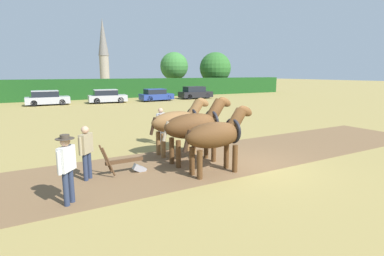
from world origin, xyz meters
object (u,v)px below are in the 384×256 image
Objects in this scene: farmer_at_plow at (86,149)px; parked_car_far_left at (47,98)px; church_spire at (104,51)px; parked_car_center_left at (156,95)px; draft_horse_lead_left at (217,135)px; parked_car_left at (107,96)px; draft_horse_lead_right at (196,125)px; plow at (128,164)px; farmer_onlooker_left at (67,163)px; draft_horse_trail_left at (178,122)px; farmer_beside_team at (161,123)px; tree_center_left at (174,66)px; parked_car_center at (195,93)px; tree_center at (215,68)px.

parked_car_far_left is (0.11, 24.74, -0.27)m from farmer_at_plow.
church_spire is 4.31× the size of parked_car_center_left.
draft_horse_lead_left reaches higher than parked_car_left.
draft_horse_lead_right reaches higher than farmer_at_plow.
draft_horse_lead_right is 25.06m from parked_car_center_left.
farmer_onlooker_left is at bearing -142.83° from plow.
farmer_at_plow is at bearing -161.27° from draft_horse_trail_left.
farmer_beside_team reaches higher than farmer_at_plow.
parked_car_far_left reaches higher than parked_car_center_left.
parked_car_far_left is 1.00× the size of parked_car_left.
farmer_at_plow reaches higher than plow.
church_spire reaches higher than tree_center_left.
church_spire is 6.05× the size of draft_horse_trail_left.
church_spire reaches higher than parked_car_left.
parked_car_left is at bearing -179.07° from parked_car_center.
draft_horse_lead_left is 1.53× the size of farmer_onlooker_left.
draft_horse_lead_right reaches higher than farmer_beside_team.
farmer_at_plow is at bearing 105.13° from farmer_onlooker_left.
plow is (-14.62, -69.74, -8.44)m from church_spire.
parked_car_center_left is at bearing 70.45° from draft_horse_lead_right.
farmer_onlooker_left is (-0.72, -1.64, 0.08)m from farmer_at_plow.
tree_center is 3.96× the size of farmer_beside_team.
draft_horse_lead_left reaches higher than parked_car_center_left.
plow is at bearing -151.79° from draft_horse_trail_left.
tree_center is 2.44× the size of draft_horse_lead_left.
parked_car_center_left is (7.86, 23.79, -0.70)m from draft_horse_lead_right.
parked_car_center_left is (10.44, 23.84, 0.38)m from plow.
parked_car_center_left is at bearing 1.05° from parked_car_left.
parked_car_far_left is (-3.75, 24.72, -0.67)m from draft_horse_lead_right.
draft_horse_lead_right is 27.90m from parked_car_center.
draft_horse_trail_left is 4.09m from farmer_at_plow.
parked_car_center is (16.08, 24.47, 0.44)m from plow.
parked_car_center_left is at bearing -95.21° from church_spire.
draft_horse_trail_left is 0.71× the size of parked_car_center_left.
farmer_at_plow is at bearing 159.30° from draft_horse_lead_left.
church_spire is at bearing 82.64° from parked_car_center_left.
draft_horse_trail_left is at bearing -38.19° from farmer_beside_team.
tree_center is at bearing 32.89° from parked_car_center_left.
parked_car_left is at bearing 77.51° from plow.
church_spire reaches higher than parked_car_center_left.
draft_horse_lead_left is 26.36m from parked_car_center_left.
farmer_beside_team is at bearing -126.43° from tree_center.
tree_center_left is 3.90× the size of farmer_at_plow.
draft_horse_lead_left reaches higher than farmer_at_plow.
parked_car_far_left is 0.98× the size of parked_car_center.
church_spire reaches higher than farmer_at_plow.
draft_horse_lead_right is 0.70× the size of parked_car_center.
parked_car_left is at bearing -153.75° from tree_center.
parked_car_left is at bearing 114.14° from farmer_onlooker_left.
draft_horse_lead_right is (-0.03, 1.38, 0.10)m from draft_horse_lead_left.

